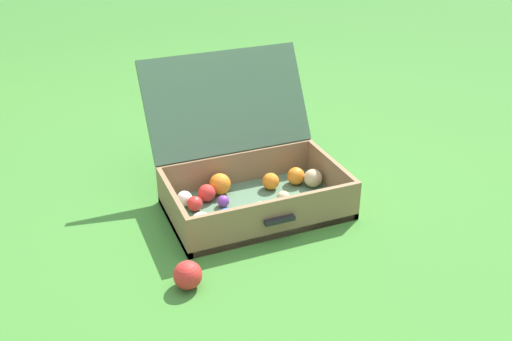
{
  "coord_description": "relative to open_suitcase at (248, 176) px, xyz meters",
  "views": [
    {
      "loc": [
        -0.73,
        -1.71,
        1.17
      ],
      "look_at": [
        -0.02,
        0.03,
        0.17
      ],
      "focal_mm": 41.28,
      "sensor_mm": 36.0,
      "label": 1
    }
  ],
  "objects": [
    {
      "name": "open_suitcase",
      "position": [
        0.0,
        0.0,
        0.0
      ],
      "size": [
        0.65,
        0.63,
        0.51
      ],
      "color": "#4C7051",
      "rests_on": "ground"
    },
    {
      "name": "stray_ball_on_grass",
      "position": [
        -0.36,
        -0.4,
        -0.07
      ],
      "size": [
        0.09,
        0.09,
        0.09
      ],
      "primitive_type": "sphere",
      "color": "red",
      "rests_on": "ground"
    },
    {
      "name": "ground_plane",
      "position": [
        0.02,
        -0.1,
        -0.11
      ],
      "size": [
        16.0,
        16.0,
        0.0
      ],
      "primitive_type": "plane",
      "color": "#3D7A2D"
    }
  ]
}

